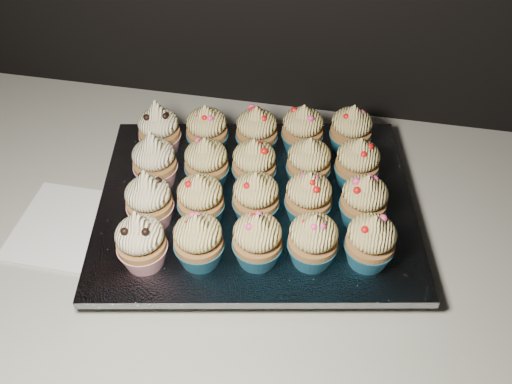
# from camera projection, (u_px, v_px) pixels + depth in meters

# --- Properties ---
(worktop) EXTENTS (2.44, 0.64, 0.04)m
(worktop) POSITION_uv_depth(u_px,v_px,m) (316.00, 249.00, 0.81)
(worktop) COLOR beige
(worktop) RESTS_ON cabinet
(napkin) EXTENTS (0.15, 0.15, 0.00)m
(napkin) POSITION_uv_depth(u_px,v_px,m) (70.00, 227.00, 0.81)
(napkin) COLOR white
(napkin) RESTS_ON worktop
(baking_tray) EXTENTS (0.46, 0.38, 0.02)m
(baking_tray) POSITION_uv_depth(u_px,v_px,m) (256.00, 211.00, 0.82)
(baking_tray) COLOR black
(baking_tray) RESTS_ON worktop
(foil_lining) EXTENTS (0.50, 0.42, 0.01)m
(foil_lining) POSITION_uv_depth(u_px,v_px,m) (256.00, 203.00, 0.81)
(foil_lining) COLOR silver
(foil_lining) RESTS_ON baking_tray
(cupcake_0) EXTENTS (0.06, 0.06, 0.10)m
(cupcake_0) POSITION_uv_depth(u_px,v_px,m) (141.00, 241.00, 0.70)
(cupcake_0) COLOR #A5162B
(cupcake_0) RESTS_ON foil_lining
(cupcake_1) EXTENTS (0.06, 0.06, 0.08)m
(cupcake_1) POSITION_uv_depth(u_px,v_px,m) (198.00, 240.00, 0.70)
(cupcake_1) COLOR #195975
(cupcake_1) RESTS_ON foil_lining
(cupcake_2) EXTENTS (0.06, 0.06, 0.08)m
(cupcake_2) POSITION_uv_depth(u_px,v_px,m) (257.00, 240.00, 0.70)
(cupcake_2) COLOR #195975
(cupcake_2) RESTS_ON foil_lining
(cupcake_3) EXTENTS (0.06, 0.06, 0.08)m
(cupcake_3) POSITION_uv_depth(u_px,v_px,m) (313.00, 240.00, 0.70)
(cupcake_3) COLOR #195975
(cupcake_3) RESTS_ON foil_lining
(cupcake_4) EXTENTS (0.06, 0.06, 0.08)m
(cupcake_4) POSITION_uv_depth(u_px,v_px,m) (370.00, 241.00, 0.70)
(cupcake_4) COLOR #195975
(cupcake_4) RESTS_ON foil_lining
(cupcake_5) EXTENTS (0.06, 0.06, 0.10)m
(cupcake_5) POSITION_uv_depth(u_px,v_px,m) (149.00, 200.00, 0.75)
(cupcake_5) COLOR #A5162B
(cupcake_5) RESTS_ON foil_lining
(cupcake_6) EXTENTS (0.06, 0.06, 0.08)m
(cupcake_6) POSITION_uv_depth(u_px,v_px,m) (201.00, 200.00, 0.75)
(cupcake_6) COLOR #195975
(cupcake_6) RESTS_ON foil_lining
(cupcake_7) EXTENTS (0.06, 0.06, 0.08)m
(cupcake_7) POSITION_uv_depth(u_px,v_px,m) (256.00, 198.00, 0.75)
(cupcake_7) COLOR #195975
(cupcake_7) RESTS_ON foil_lining
(cupcake_8) EXTENTS (0.06, 0.06, 0.08)m
(cupcake_8) POSITION_uv_depth(u_px,v_px,m) (308.00, 198.00, 0.75)
(cupcake_8) COLOR #195975
(cupcake_8) RESTS_ON foil_lining
(cupcake_9) EXTENTS (0.06, 0.06, 0.08)m
(cupcake_9) POSITION_uv_depth(u_px,v_px,m) (364.00, 201.00, 0.75)
(cupcake_9) COLOR #195975
(cupcake_9) RESTS_ON foil_lining
(cupcake_10) EXTENTS (0.06, 0.06, 0.10)m
(cupcake_10) POSITION_uv_depth(u_px,v_px,m) (154.00, 161.00, 0.80)
(cupcake_10) COLOR #A5162B
(cupcake_10) RESTS_ON foil_lining
(cupcake_11) EXTENTS (0.06, 0.06, 0.08)m
(cupcake_11) POSITION_uv_depth(u_px,v_px,m) (206.00, 163.00, 0.80)
(cupcake_11) COLOR #195975
(cupcake_11) RESTS_ON foil_lining
(cupcake_12) EXTENTS (0.06, 0.06, 0.08)m
(cupcake_12) POSITION_uv_depth(u_px,v_px,m) (254.00, 164.00, 0.80)
(cupcake_12) COLOR #195975
(cupcake_12) RESTS_ON foil_lining
(cupcake_13) EXTENTS (0.06, 0.06, 0.08)m
(cupcake_13) POSITION_uv_depth(u_px,v_px,m) (309.00, 163.00, 0.80)
(cupcake_13) COLOR #195975
(cupcake_13) RESTS_ON foil_lining
(cupcake_14) EXTENTS (0.06, 0.06, 0.08)m
(cupcake_14) POSITION_uv_depth(u_px,v_px,m) (357.00, 164.00, 0.80)
(cupcake_14) COLOR #195975
(cupcake_14) RESTS_ON foil_lining
(cupcake_15) EXTENTS (0.06, 0.06, 0.10)m
(cupcake_15) POSITION_uv_depth(u_px,v_px,m) (159.00, 130.00, 0.85)
(cupcake_15) COLOR #A5162B
(cupcake_15) RESTS_ON foil_lining
(cupcake_16) EXTENTS (0.06, 0.06, 0.08)m
(cupcake_16) POSITION_uv_depth(u_px,v_px,m) (207.00, 130.00, 0.85)
(cupcake_16) COLOR #195975
(cupcake_16) RESTS_ON foil_lining
(cupcake_17) EXTENTS (0.06, 0.06, 0.08)m
(cupcake_17) POSITION_uv_depth(u_px,v_px,m) (257.00, 132.00, 0.85)
(cupcake_17) COLOR #195975
(cupcake_17) RESTS_ON foil_lining
(cupcake_18) EXTENTS (0.06, 0.06, 0.08)m
(cupcake_18) POSITION_uv_depth(u_px,v_px,m) (302.00, 130.00, 0.85)
(cupcake_18) COLOR #195975
(cupcake_18) RESTS_ON foil_lining
(cupcake_19) EXTENTS (0.06, 0.06, 0.08)m
(cupcake_19) POSITION_uv_depth(u_px,v_px,m) (351.00, 130.00, 0.85)
(cupcake_19) COLOR #195975
(cupcake_19) RESTS_ON foil_lining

